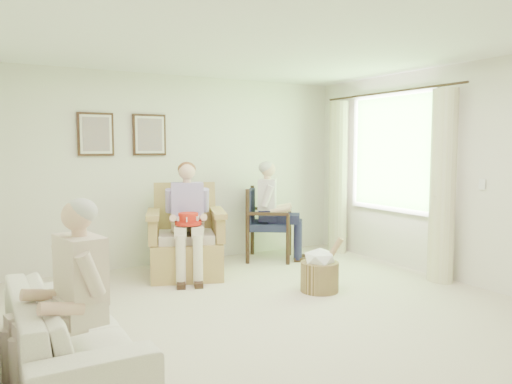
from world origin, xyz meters
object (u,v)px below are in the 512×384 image
Objects in this scene: wicker_armchair at (185,247)px; person_wicker at (189,211)px; person_dark at (272,203)px; hatbox at (320,270)px; wood_armchair at (266,220)px; person_sofa at (76,283)px; red_hat at (188,220)px; sofa at (70,328)px.

wicker_armchair is 0.82× the size of person_wicker.
hatbox is (-0.33, -1.57, -0.57)m from person_dark.
person_sofa reaches higher than wood_armchair.
red_hat is (-1.48, -0.68, 0.20)m from wood_armchair.
red_hat is at bearing -84.89° from wicker_armchair.
red_hat is 0.50× the size of hatbox.
hatbox is at bearing -33.44° from wicker_armchair.
sofa is 0.52m from person_sofa.
wood_armchair is 4.11m from person_sofa.
hatbox is at bearing -76.92° from sofa.
person_wicker reaches higher than person_sofa.
wood_armchair is 1.61× the size of hatbox.
hatbox is (2.77, 0.64, -0.04)m from sofa.
sofa is (-3.10, -2.38, -0.27)m from wood_armchair.
person_dark is at bearing 26.55° from wicker_armchair.
person_sofa reaches higher than wicker_armchair.
wicker_armchair is 0.59× the size of sofa.
person_wicker is 1.43m from person_dark.
person_dark is at bearing 118.75° from person_sofa.
wood_armchair is 0.31m from person_dark.
sofa is at bearing -112.49° from person_wicker.
person_dark reaches higher than person_sofa.
person_wicker is at bearing 131.77° from person_sofa.
wood_armchair is at bearing 120.56° from person_sofa.
person_dark is 4.00m from person_sofa.
hatbox is (2.77, 0.96, -0.46)m from person_sofa.
wicker_armchair is 0.52m from red_hat.
red_hat is (1.62, 1.71, 0.47)m from sofa.
wicker_armchair is 1.76m from hatbox.
person_sofa is 3.96× the size of red_hat.
person_wicker is at bearing 64.89° from red_hat.
person_dark reaches higher than sofa.
sofa is 2.40m from red_hat.
wicker_armchair is at bearing 139.22° from wood_armchair.
person_wicker is 1.01× the size of person_dark.
person_wicker is at bearing 138.62° from person_dark.
person_wicker is 2.80m from person_sofa.
wicker_armchair is 1.14× the size of wood_armchair.
person_wicker is 0.22m from red_hat.
sofa is 1.40× the size of person_wicker.
person_dark is 1.11× the size of person_sofa.
red_hat is at bearing -95.54° from person_wicker.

